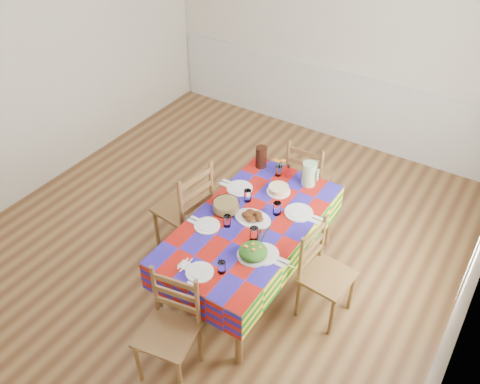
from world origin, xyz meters
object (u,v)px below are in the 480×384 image
meat_platter (253,217)px  chair_right (323,274)px  green_pitcher (309,174)px  chair_left (186,210)px  tea_pitcher (261,157)px  chair_near (170,330)px  dining_table (251,228)px  chair_far (308,178)px

meat_platter → chair_right: bearing=-2.4°
meat_platter → green_pitcher: 0.74m
meat_platter → chair_left: chair_left is taller
tea_pitcher → chair_right: 1.34m
meat_platter → chair_near: bearing=-90.4°
tea_pitcher → chair_left: bearing=-115.5°
green_pitcher → chair_left: bearing=-139.5°
dining_table → chair_far: bearing=89.9°
chair_right → chair_left: bearing=95.3°
green_pitcher → tea_pitcher: (-0.52, 0.00, -0.01)m
chair_far → chair_right: (0.71, -1.12, -0.01)m
tea_pitcher → chair_far: bearing=47.0°
chair_near → dining_table: bearing=79.3°
chair_right → dining_table: bearing=95.2°
chair_near → chair_right: (0.72, 1.13, -0.01)m
chair_far → chair_left: 1.33m
chair_far → dining_table: bearing=87.5°
dining_table → tea_pitcher: (-0.35, 0.75, 0.19)m
chair_left → chair_near: bearing=39.4°
tea_pitcher → dining_table: bearing=-65.3°
meat_platter → chair_right: 0.76m
green_pitcher → chair_right: 0.99m
chair_right → chair_far: bearing=37.3°
dining_table → chair_left: 0.71m
meat_platter → tea_pitcher: 0.80m
green_pitcher → chair_far: bearing=114.6°
dining_table → chair_right: (0.71, 0.00, -0.17)m
chair_left → green_pitcher: bearing=137.9°
meat_platter → tea_pitcher: size_ratio=1.50×
chair_near → chair_left: chair_left is taller
dining_table → chair_near: bearing=-90.4°
green_pitcher → chair_near: 1.91m
green_pitcher → meat_platter: bearing=-103.7°
dining_table → green_pitcher: bearing=76.8°
chair_far → chair_left: (-0.71, -1.13, 0.05)m
chair_near → chair_far: 2.25m
dining_table → chair_near: chair_near is taller
chair_near → chair_right: 1.34m
tea_pitcher → chair_far: size_ratio=0.24×
tea_pitcher → chair_left: chair_left is taller
green_pitcher → dining_table: bearing=-103.2°
meat_platter → chair_near: chair_near is taller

